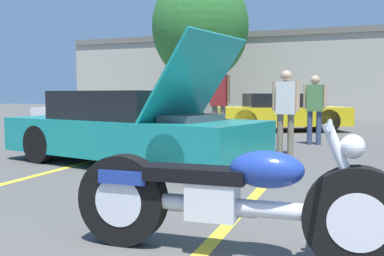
{
  "coord_description": "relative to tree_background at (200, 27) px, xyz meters",
  "views": [
    {
      "loc": [
        -0.42,
        -1.78,
        1.17
      ],
      "look_at": [
        -2.01,
        2.55,
        0.8
      ],
      "focal_mm": 40.0,
      "sensor_mm": 36.0,
      "label": 1
    }
  ],
  "objects": [
    {
      "name": "parking_stripe_middle",
      "position": [
        5.4,
        -14.65,
        -4.19
      ],
      "size": [
        0.12,
        5.63,
        0.01
      ],
      "primitive_type": "cube",
      "color": "yellow",
      "rests_on": "ground"
    },
    {
      "name": "show_car_hood_open",
      "position": [
        2.99,
        -12.16,
        -3.6
      ],
      "size": [
        4.69,
        2.73,
        2.03
      ],
      "rotation": [
        0.0,
        0.0,
        -0.23
      ],
      "color": "teal",
      "rests_on": "ground"
    },
    {
      "name": "tree_background",
      "position": [
        0.0,
        0.0,
        0.0
      ],
      "size": [
        4.34,
        4.34,
        6.7
      ],
      "color": "brown",
      "rests_on": "ground"
    },
    {
      "name": "spectator_midground",
      "position": [
        5.26,
        -10.2,
        -3.24
      ],
      "size": [
        0.52,
        0.21,
        1.62
      ],
      "color": "gray",
      "rests_on": "ground"
    },
    {
      "name": "parked_car_mid_row",
      "position": [
        4.31,
        -4.8,
        -3.62
      ],
      "size": [
        4.44,
        3.24,
        1.19
      ],
      "rotation": [
        0.0,
        0.0,
        0.4
      ],
      "color": "yellow",
      "rests_on": "ground"
    },
    {
      "name": "far_building",
      "position": [
        6.81,
        5.61,
        -1.86
      ],
      "size": [
        32.0,
        4.2,
        4.4
      ],
      "color": "#B2AD9E",
      "rests_on": "ground"
    },
    {
      "name": "motorcycle",
      "position": [
        5.6,
        -15.57,
        -3.78
      ],
      "size": [
        2.4,
        0.7,
        0.99
      ],
      "rotation": [
        0.0,
        0.0,
        0.04
      ],
      "color": "black",
      "rests_on": "ground"
    },
    {
      "name": "spectator_by_show_car",
      "position": [
        5.65,
        -8.28,
        -3.25
      ],
      "size": [
        0.52,
        0.21,
        1.59
      ],
      "color": "#38476B",
      "rests_on": "ground"
    },
    {
      "name": "spectator_near_motorcycle",
      "position": [
        3.58,
        -9.05,
        -3.08
      ],
      "size": [
        0.52,
        0.24,
        1.85
      ],
      "color": "gray",
      "rests_on": "ground"
    },
    {
      "name": "parked_car_left_row",
      "position": [
        -0.36,
        -7.37,
        -3.61
      ],
      "size": [
        4.3,
        1.89,
        1.22
      ],
      "rotation": [
        0.0,
        0.0,
        0.03
      ],
      "color": "silver",
      "rests_on": "ground"
    }
  ]
}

